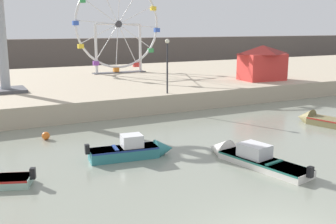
{
  "coord_description": "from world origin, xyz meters",
  "views": [
    {
      "loc": [
        -7.76,
        -7.66,
        6.09
      ],
      "look_at": [
        2.11,
        11.57,
        1.52
      ],
      "focal_mm": 42.72,
      "sensor_mm": 36.0,
      "label": 1
    }
  ],
  "objects_px": {
    "carnival_booth_red_striped": "(262,62)",
    "motorboat_teal_painted": "(135,150)",
    "motorboat_olive_wood": "(326,121)",
    "mooring_buoy_orange": "(46,136)",
    "motorboat_white_red_stripe": "(246,156)",
    "promenade_lamp_near": "(167,58)",
    "ferris_wheel_white_frame": "(118,26)"
  },
  "relations": [
    {
      "from": "ferris_wheel_white_frame",
      "to": "mooring_buoy_orange",
      "type": "distance_m",
      "value": 22.41
    },
    {
      "from": "motorboat_white_red_stripe",
      "to": "motorboat_teal_painted",
      "type": "xyz_separation_m",
      "value": [
        -4.32,
        2.89,
        0.11
      ]
    },
    {
      "from": "motorboat_olive_wood",
      "to": "mooring_buoy_orange",
      "type": "distance_m",
      "value": 17.17
    },
    {
      "from": "motorboat_teal_painted",
      "to": "promenade_lamp_near",
      "type": "xyz_separation_m",
      "value": [
        6.29,
        8.94,
        3.56
      ]
    },
    {
      "from": "mooring_buoy_orange",
      "to": "carnival_booth_red_striped",
      "type": "bearing_deg",
      "value": 17.73
    },
    {
      "from": "motorboat_olive_wood",
      "to": "motorboat_teal_painted",
      "type": "distance_m",
      "value": 13.31
    },
    {
      "from": "carnival_booth_red_striped",
      "to": "promenade_lamp_near",
      "type": "xyz_separation_m",
      "value": [
        -11.25,
        -2.85,
        0.92
      ]
    },
    {
      "from": "motorboat_white_red_stripe",
      "to": "promenade_lamp_near",
      "type": "xyz_separation_m",
      "value": [
        1.97,
        11.83,
        3.66
      ]
    },
    {
      "from": "carnival_booth_red_striped",
      "to": "mooring_buoy_orange",
      "type": "distance_m",
      "value": 21.97
    },
    {
      "from": "motorboat_white_red_stripe",
      "to": "motorboat_olive_wood",
      "type": "height_order",
      "value": "motorboat_white_red_stripe"
    },
    {
      "from": "motorboat_white_red_stripe",
      "to": "promenade_lamp_near",
      "type": "height_order",
      "value": "promenade_lamp_near"
    },
    {
      "from": "motorboat_olive_wood",
      "to": "motorboat_teal_painted",
      "type": "relative_size",
      "value": 1.13
    },
    {
      "from": "motorboat_teal_painted",
      "to": "promenade_lamp_near",
      "type": "bearing_deg",
      "value": 61.63
    },
    {
      "from": "motorboat_teal_painted",
      "to": "mooring_buoy_orange",
      "type": "relative_size",
      "value": 9.84
    },
    {
      "from": "carnival_booth_red_striped",
      "to": "mooring_buoy_orange",
      "type": "height_order",
      "value": "carnival_booth_red_striped"
    },
    {
      "from": "carnival_booth_red_striped",
      "to": "motorboat_teal_painted",
      "type": "bearing_deg",
      "value": -141.78
    },
    {
      "from": "motorboat_olive_wood",
      "to": "ferris_wheel_white_frame",
      "type": "height_order",
      "value": "ferris_wheel_white_frame"
    },
    {
      "from": "motorboat_white_red_stripe",
      "to": "mooring_buoy_orange",
      "type": "distance_m",
      "value": 11.02
    },
    {
      "from": "motorboat_white_red_stripe",
      "to": "motorboat_olive_wood",
      "type": "bearing_deg",
      "value": -80.83
    },
    {
      "from": "motorboat_olive_wood",
      "to": "mooring_buoy_orange",
      "type": "xyz_separation_m",
      "value": [
        -16.52,
        4.69,
        -0.03
      ]
    },
    {
      "from": "ferris_wheel_white_frame",
      "to": "carnival_booth_red_striped",
      "type": "height_order",
      "value": "ferris_wheel_white_frame"
    },
    {
      "from": "motorboat_white_red_stripe",
      "to": "carnival_booth_red_striped",
      "type": "relative_size",
      "value": 1.32
    },
    {
      "from": "ferris_wheel_white_frame",
      "to": "carnival_booth_red_striped",
      "type": "xyz_separation_m",
      "value": [
        9.56,
        -11.81,
        -3.24
      ]
    },
    {
      "from": "promenade_lamp_near",
      "to": "mooring_buoy_orange",
      "type": "bearing_deg",
      "value": -158.27
    },
    {
      "from": "motorboat_white_red_stripe",
      "to": "motorboat_teal_painted",
      "type": "distance_m",
      "value": 5.2
    },
    {
      "from": "motorboat_white_red_stripe",
      "to": "motorboat_teal_painted",
      "type": "relative_size",
      "value": 1.34
    },
    {
      "from": "motorboat_white_red_stripe",
      "to": "carnival_booth_red_striped",
      "type": "distance_m",
      "value": 19.94
    },
    {
      "from": "carnival_booth_red_striped",
      "to": "motorboat_olive_wood",
      "type": "bearing_deg",
      "value": -106.21
    },
    {
      "from": "ferris_wheel_white_frame",
      "to": "motorboat_teal_painted",
      "type": "bearing_deg",
      "value": -108.69
    },
    {
      "from": "motorboat_teal_painted",
      "to": "mooring_buoy_orange",
      "type": "xyz_separation_m",
      "value": [
        -3.22,
        5.14,
        -0.15
      ]
    },
    {
      "from": "promenade_lamp_near",
      "to": "motorboat_olive_wood",
      "type": "bearing_deg",
      "value": -50.44
    },
    {
      "from": "motorboat_white_red_stripe",
      "to": "promenade_lamp_near",
      "type": "distance_m",
      "value": 12.54
    }
  ]
}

